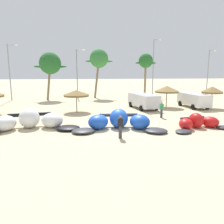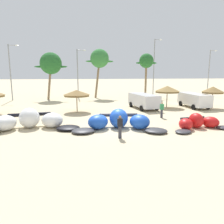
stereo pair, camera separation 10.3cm
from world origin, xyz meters
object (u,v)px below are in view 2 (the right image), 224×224
object	(u,v)px
lamppost_east	(209,70)
beach_umbrella_outermost	(213,90)
kite_left_of_center	(198,123)
palm_center_left	(146,62)
beach_umbrella_middle	(77,93)
parked_van	(194,99)
kite_left	(119,121)
person_by_umbrellas	(120,127)
person_near_kites	(162,110)
lamppost_west_center	(78,71)
palm_left_of_gap	(100,59)
palm_left	(51,64)
parked_car_second	(143,100)
lamppost_west	(11,70)
beach_umbrella_near_palms	(167,89)
kite_far_left	(29,121)
lamppost_east_center	(154,65)

from	to	relation	value
lamppost_east	beach_umbrella_outermost	bearing A→B (deg)	-119.61
kite_left_of_center	palm_center_left	distance (m)	22.41
beach_umbrella_middle	parked_van	size ratio (longest dim) A/B	0.57
kite_left	palm_center_left	world-z (taller)	palm_center_left
person_by_umbrellas	kite_left	bearing A→B (deg)	82.43
person_near_kites	lamppost_west_center	xyz separation A→B (m)	(-8.67, 19.05, 3.98)
beach_umbrella_middle	person_by_umbrellas	bearing A→B (deg)	-72.92
person_by_umbrellas	palm_left_of_gap	world-z (taller)	palm_left_of_gap
person_near_kites	palm_center_left	bearing A→B (deg)	79.10
palm_left	palm_center_left	xyz separation A→B (m)	(16.38, 0.44, 0.43)
parked_car_second	palm_left	bearing A→B (deg)	139.48
parked_car_second	lamppost_west	size ratio (longest dim) A/B	0.62
beach_umbrella_near_palms	parked_van	distance (m)	3.70
kite_left	beach_umbrella_outermost	size ratio (longest dim) A/B	2.76
parked_car_second	person_by_umbrellas	distance (m)	12.98
palm_center_left	parked_van	bearing A→B (deg)	-74.61
person_by_umbrellas	lamppost_east	bearing A→B (deg)	49.13
beach_umbrella_near_palms	lamppost_east	world-z (taller)	lamppost_east
beach_umbrella_near_palms	lamppost_west	xyz separation A→B (m)	(-22.32, 10.13, 2.60)
kite_left_of_center	person_by_umbrellas	xyz separation A→B (m)	(-6.83, -1.77, 0.35)
kite_far_left	lamppost_west_center	size ratio (longest dim) A/B	0.96
kite_left_of_center	parked_van	size ratio (longest dim) A/B	1.06
person_near_kites	palm_left_of_gap	size ratio (longest dim) A/B	0.19
kite_left	lamppost_east	xyz separation A→B (m)	(21.66, 22.91, 4.30)
person_near_kites	palm_center_left	size ratio (longest dim) A/B	0.21
kite_left_of_center	lamppost_west	bearing A→B (deg)	135.03
beach_umbrella_middle	lamppost_west_center	distance (m)	14.83
kite_left_of_center	lamppost_east	world-z (taller)	lamppost_east
kite_far_left	palm_left	bearing A→B (deg)	92.44
person_by_umbrellas	lamppost_east_center	bearing A→B (deg)	67.11
beach_umbrella_middle	person_by_umbrellas	size ratio (longest dim) A/B	1.86
palm_left	kite_far_left	bearing A→B (deg)	-87.56
palm_center_left	lamppost_east_center	size ratio (longest dim) A/B	0.72
beach_umbrella_middle	lamppost_west_center	bearing A→B (deg)	90.24
kite_left_of_center	lamppost_west_center	size ratio (longest dim) A/B	0.65
kite_left	lamppost_east	bearing A→B (deg)	46.60
lamppost_west	palm_left_of_gap	bearing A→B (deg)	7.20
lamppost_west	person_near_kites	bearing A→B (deg)	-40.26
parked_van	palm_left	world-z (taller)	palm_left
parked_car_second	palm_center_left	world-z (taller)	palm_center_left
kite_left	palm_left	bearing A→B (deg)	111.64
person_near_kites	person_by_umbrellas	world-z (taller)	same
person_near_kites	palm_left_of_gap	xyz separation A→B (m)	(-4.90, 18.17, 6.03)
parked_car_second	kite_left_of_center	bearing A→B (deg)	-79.85
kite_left_of_center	parked_van	distance (m)	11.29
kite_left_of_center	lamppost_east_center	bearing A→B (deg)	80.01
kite_left_of_center	beach_umbrella_middle	size ratio (longest dim) A/B	1.84
palm_left	lamppost_east_center	xyz separation A→B (m)	(18.93, 3.60, -0.03)
beach_umbrella_outermost	palm_left	xyz separation A→B (m)	(-21.53, 11.92, 3.58)
kite_far_left	palm_center_left	distance (m)	25.86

